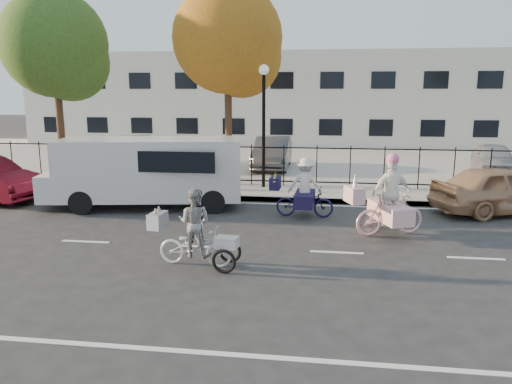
% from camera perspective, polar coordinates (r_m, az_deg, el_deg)
% --- Properties ---
extents(ground, '(120.00, 120.00, 0.00)m').
position_cam_1_polar(ground, '(11.77, -5.64, -6.28)').
color(ground, '#333334').
extents(road_markings, '(60.00, 9.52, 0.01)m').
position_cam_1_polar(road_markings, '(11.77, -5.64, -6.26)').
color(road_markings, silver).
rests_on(road_markings, ground).
extents(curb, '(60.00, 0.10, 0.15)m').
position_cam_1_polar(curb, '(16.54, -1.60, -0.75)').
color(curb, '#A8A399').
rests_on(curb, ground).
extents(sidewalk, '(60.00, 2.20, 0.15)m').
position_cam_1_polar(sidewalk, '(17.55, -1.04, -0.03)').
color(sidewalk, '#A8A399').
rests_on(sidewalk, ground).
extents(parking_lot, '(60.00, 15.60, 0.15)m').
position_cam_1_polar(parking_lot, '(26.27, 1.96, 3.81)').
color(parking_lot, '#A8A399').
rests_on(parking_lot, ground).
extents(iron_fence, '(58.00, 0.06, 1.50)m').
position_cam_1_polar(iron_fence, '(18.48, -0.52, 3.15)').
color(iron_fence, black).
rests_on(iron_fence, sidewalk).
extents(building, '(34.00, 10.00, 6.00)m').
position_cam_1_polar(building, '(36.00, 3.66, 10.54)').
color(building, silver).
rests_on(building, ground).
extents(lamppost, '(0.36, 0.36, 4.33)m').
position_cam_1_polar(lamppost, '(17.83, 0.89, 9.98)').
color(lamppost, black).
rests_on(lamppost, sidewalk).
extents(street_sign, '(0.85, 0.06, 1.80)m').
position_cam_1_polar(street_sign, '(18.39, -6.44, 4.66)').
color(street_sign, black).
rests_on(street_sign, sidewalk).
extents(zebra_trike, '(1.93, 0.82, 1.64)m').
position_cam_1_polar(zebra_trike, '(10.42, -6.97, -5.02)').
color(zebra_trike, white).
rests_on(zebra_trike, ground).
extents(unicorn_bike, '(2.12, 1.54, 2.09)m').
position_cam_1_polar(unicorn_bike, '(12.89, 14.97, -1.49)').
color(unicorn_bike, beige).
rests_on(unicorn_bike, ground).
extents(bull_bike, '(1.85, 1.27, 1.72)m').
position_cam_1_polar(bull_bike, '(14.40, 5.49, -0.16)').
color(bull_bike, '#121037').
rests_on(bull_bike, ground).
extents(white_van, '(6.32, 2.95, 2.14)m').
position_cam_1_polar(white_van, '(15.84, -12.24, 2.52)').
color(white_van, silver).
rests_on(white_van, ground).
extents(gold_sedan, '(4.53, 2.91, 1.44)m').
position_cam_1_polar(gold_sedan, '(16.40, 26.50, 0.22)').
color(gold_sedan, tan).
rests_on(gold_sedan, ground).
extents(pedestrian, '(0.78, 0.71, 1.78)m').
position_cam_1_polar(pedestrian, '(19.05, -16.91, 3.33)').
color(pedestrian, black).
rests_on(pedestrian, sidewalk).
extents(lot_car_a, '(2.73, 4.67, 1.27)m').
position_cam_1_polar(lot_car_a, '(24.18, -14.17, 4.50)').
color(lot_car_a, '#93969A').
rests_on(lot_car_a, parking_lot).
extents(lot_car_b, '(2.85, 4.59, 1.18)m').
position_cam_1_polar(lot_car_b, '(22.97, -9.79, 4.23)').
color(lot_car_b, silver).
rests_on(lot_car_b, parking_lot).
extents(lot_car_c, '(1.53, 4.30, 1.41)m').
position_cam_1_polar(lot_car_c, '(22.46, 1.89, 4.52)').
color(lot_car_c, '#44454B').
rests_on(lot_car_c, parking_lot).
extents(lot_car_d, '(2.16, 4.07, 1.32)m').
position_cam_1_polar(lot_car_d, '(22.82, 25.49, 3.40)').
color(lot_car_d, '#9C9DA3').
rests_on(lot_car_d, parking_lot).
extents(tree_west, '(3.97, 3.97, 7.28)m').
position_cam_1_polar(tree_west, '(20.87, -21.60, 14.87)').
color(tree_west, '#442D1D').
rests_on(tree_west, ground).
extents(tree_mid, '(4.13, 4.13, 7.57)m').
position_cam_1_polar(tree_mid, '(19.55, -2.81, 16.53)').
color(tree_mid, '#442D1D').
rests_on(tree_mid, ground).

